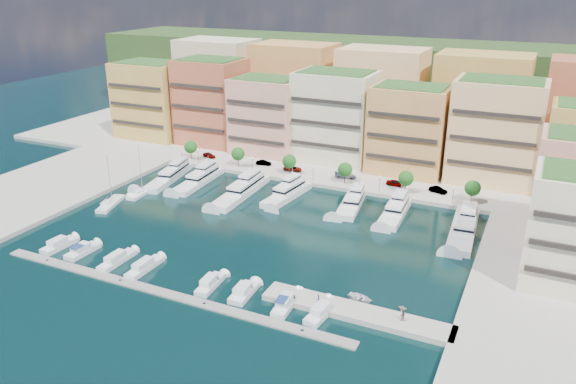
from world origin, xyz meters
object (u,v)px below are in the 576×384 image
Objects in this scene: cruiser_8 at (321,313)px; car_5 at (438,190)px; lamppost_3 at (380,181)px; sailboat_2 at (141,193)px; lamppost_1 at (253,162)px; tender_2 at (360,298)px; tree_3 at (345,170)px; cruiser_6 at (244,293)px; tree_5 at (473,188)px; person_1 at (402,316)px; cruiser_7 at (286,304)px; cruiser_0 at (59,245)px; tender_3 at (403,308)px; yacht_2 at (243,189)px; tree_2 at (289,161)px; cruiser_5 at (210,284)px; tree_1 at (238,154)px; tree_4 at (406,178)px; lamppost_2 at (313,171)px; yacht_5 at (396,210)px; sailboat_1 at (110,204)px; yacht_6 at (464,227)px; car_0 at (209,155)px; car_3 at (346,175)px; lamppost_4 at (453,192)px; yacht_1 at (200,179)px; yacht_0 at (171,175)px; cruiser_2 at (117,260)px; tree_0 at (191,147)px; cruiser_1 at (82,251)px; cruiser_3 at (145,267)px; yacht_4 at (352,203)px; yacht_3 at (288,192)px; car_2 at (293,169)px; lamppost_0 at (198,154)px; car_4 at (395,183)px.

car_5 is (6.60, 61.44, 1.20)m from cruiser_8.
lamppost_3 is 60.19m from sailboat_2.
lamppost_1 reaches higher than tender_2.
cruiser_6 is (2.47, -58.08, -4.20)m from tree_3.
tree_5 is 3.07× the size of person_1.
cruiser_0 is at bearing 179.97° from cruiser_7.
yacht_2 is at bearing 68.25° from tender_3.
tree_2 is 63.18m from cruiser_0.
tree_3 is at bearing -81.30° from person_1.
cruiser_5 is at bearing 171.81° from car_5.
tree_4 is at bearing 0.00° from tree_1.
tree_1 is 0.67× the size of cruiser_7.
lamppost_2 is 0.53× the size of cruiser_0.
yacht_5 is 67.92m from sailboat_1.
yacht_6 reaches higher than lamppost_3.
car_3 reaches higher than car_0.
lamppost_4 reaches higher than car_0.
yacht_1 is 38.98m from car_3.
yacht_0 is at bearing 69.42° from tender_2.
tree_5 is 81.81m from cruiser_2.
cruiser_6 is at bearing -107.72° from yacht_5.
sailboat_1 is (1.32, -36.18, -4.44)m from tree_0.
lamppost_2 is at bearing 64.77° from cruiser_1.
cruiser_8 is 64.49m from car_3.
tree_5 is 0.78× the size of cruiser_6.
cruiser_7 is (29.45, -0.01, 0.02)m from cruiser_3.
cruiser_6 is at bearing 179.97° from cruiser_8.
tree_2 is 47.65m from sailboat_1.
yacht_2 reaches higher than car_5.
lamppost_2 is at bearing 59.78° from cruiser_0.
tree_0 is 77.06m from cruiser_6.
cruiser_2 is 66.55m from car_3.
tree_5 reaches higher than yacht_4.
yacht_3 is at bearing 2.30° from yacht_1.
tree_0 is at bearing 130.99° from cruiser_6.
tree_3 reaches higher than yacht_3.
tree_2 is at bearing 101.38° from cruiser_5.
cruiser_2 is at bearing -179.95° from cruiser_6.
tree_5 is 76.30m from car_0.
yacht_5 is 1.35× the size of sailboat_1.
tree_5 reaches higher than yacht_0.
person_1 is (-3.21, -40.20, 0.71)m from yacht_6.
tree_3 reaches higher than cruiser_2.
cruiser_5 is 62.27m from car_2.
lamppost_3 is (54.00, 0.00, 0.00)m from lamppost_0.
tree_5 is 88.25m from cruiser_1.
yacht_0 is (-72.83, -12.17, -2.62)m from lamppost_4.
car_4 is (-4.45, 16.24, 0.59)m from yacht_5.
lamppost_0 is at bearing -178.27° from tree_5.
yacht_1 is 1.15× the size of yacht_5.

